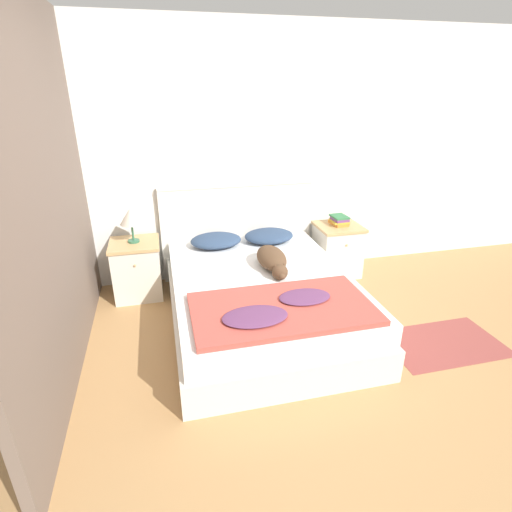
{
  "coord_description": "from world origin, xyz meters",
  "views": [
    {
      "loc": [
        -0.86,
        -1.94,
        1.96
      ],
      "look_at": [
        -0.09,
        1.23,
        0.56
      ],
      "focal_mm": 28.0,
      "sensor_mm": 36.0,
      "label": 1
    }
  ],
  "objects_px": {
    "pillow_right": "(269,236)",
    "book_stack": "(339,220)",
    "pillow_left": "(216,240)",
    "nightstand_right": "(337,249)",
    "table_lamp": "(131,217)",
    "dog": "(272,259)",
    "bed": "(261,300)",
    "nightstand_left": "(137,269)"
  },
  "relations": [
    {
      "from": "pillow_right",
      "to": "book_stack",
      "type": "distance_m",
      "value": 0.81
    },
    {
      "from": "pillow_right",
      "to": "pillow_left",
      "type": "bearing_deg",
      "value": 180.0
    },
    {
      "from": "nightstand_right",
      "to": "table_lamp",
      "type": "bearing_deg",
      "value": 179.65
    },
    {
      "from": "dog",
      "to": "pillow_right",
      "type": "bearing_deg",
      "value": 77.2
    },
    {
      "from": "pillow_left",
      "to": "pillow_right",
      "type": "distance_m",
      "value": 0.55
    },
    {
      "from": "bed",
      "to": "book_stack",
      "type": "xyz_separation_m",
      "value": [
        1.08,
        0.81,
        0.39
      ]
    },
    {
      "from": "nightstand_left",
      "to": "nightstand_right",
      "type": "distance_m",
      "value": 2.14
    },
    {
      "from": "pillow_left",
      "to": "pillow_right",
      "type": "xyz_separation_m",
      "value": [
        0.55,
        0.0,
        0.0
      ]
    },
    {
      "from": "pillow_left",
      "to": "book_stack",
      "type": "bearing_deg",
      "value": 1.99
    },
    {
      "from": "nightstand_left",
      "to": "nightstand_right",
      "type": "xyz_separation_m",
      "value": [
        2.14,
        0.0,
        0.0
      ]
    },
    {
      "from": "table_lamp",
      "to": "dog",
      "type": "bearing_deg",
      "value": -29.02
    },
    {
      "from": "pillow_left",
      "to": "pillow_right",
      "type": "bearing_deg",
      "value": 0.0
    },
    {
      "from": "pillow_left",
      "to": "dog",
      "type": "xyz_separation_m",
      "value": [
        0.41,
        -0.63,
        0.02
      ]
    },
    {
      "from": "dog",
      "to": "nightstand_right",
      "type": "bearing_deg",
      "value": 34.96
    },
    {
      "from": "nightstand_right",
      "to": "book_stack",
      "type": "xyz_separation_m",
      "value": [
        0.01,
        0.02,
        0.33
      ]
    },
    {
      "from": "pillow_right",
      "to": "dog",
      "type": "distance_m",
      "value": 0.65
    },
    {
      "from": "dog",
      "to": "book_stack",
      "type": "relative_size",
      "value": 2.91
    },
    {
      "from": "book_stack",
      "to": "pillow_right",
      "type": "bearing_deg",
      "value": -176.64
    },
    {
      "from": "bed",
      "to": "pillow_left",
      "type": "xyz_separation_m",
      "value": [
        -0.28,
        0.77,
        0.3
      ]
    },
    {
      "from": "pillow_right",
      "to": "dog",
      "type": "relative_size",
      "value": 0.78
    },
    {
      "from": "dog",
      "to": "table_lamp",
      "type": "bearing_deg",
      "value": 150.98
    },
    {
      "from": "pillow_right",
      "to": "book_stack",
      "type": "relative_size",
      "value": 2.27
    },
    {
      "from": "pillow_right",
      "to": "book_stack",
      "type": "bearing_deg",
      "value": 3.36
    },
    {
      "from": "nightstand_left",
      "to": "bed",
      "type": "bearing_deg",
      "value": -36.5
    },
    {
      "from": "bed",
      "to": "nightstand_left",
      "type": "height_order",
      "value": "nightstand_left"
    },
    {
      "from": "book_stack",
      "to": "table_lamp",
      "type": "xyz_separation_m",
      "value": [
        -2.14,
        -0.01,
        0.2
      ]
    },
    {
      "from": "bed",
      "to": "pillow_left",
      "type": "bearing_deg",
      "value": 109.84
    },
    {
      "from": "book_stack",
      "to": "table_lamp",
      "type": "distance_m",
      "value": 2.15
    },
    {
      "from": "nightstand_left",
      "to": "table_lamp",
      "type": "distance_m",
      "value": 0.53
    },
    {
      "from": "pillow_right",
      "to": "nightstand_left",
      "type": "bearing_deg",
      "value": 178.98
    },
    {
      "from": "book_stack",
      "to": "nightstand_left",
      "type": "bearing_deg",
      "value": -179.39
    },
    {
      "from": "nightstand_right",
      "to": "dog",
      "type": "xyz_separation_m",
      "value": [
        -0.94,
        -0.65,
        0.26
      ]
    },
    {
      "from": "pillow_right",
      "to": "nightstand_right",
      "type": "bearing_deg",
      "value": 1.74
    },
    {
      "from": "pillow_right",
      "to": "table_lamp",
      "type": "relative_size",
      "value": 1.5
    },
    {
      "from": "dog",
      "to": "table_lamp",
      "type": "distance_m",
      "value": 1.4
    },
    {
      "from": "pillow_left",
      "to": "pillow_right",
      "type": "height_order",
      "value": "same"
    },
    {
      "from": "pillow_left",
      "to": "book_stack",
      "type": "height_order",
      "value": "book_stack"
    },
    {
      "from": "dog",
      "to": "table_lamp",
      "type": "relative_size",
      "value": 1.93
    },
    {
      "from": "nightstand_left",
      "to": "dog",
      "type": "xyz_separation_m",
      "value": [
        1.2,
        -0.65,
        0.26
      ]
    },
    {
      "from": "bed",
      "to": "pillow_right",
      "type": "height_order",
      "value": "pillow_right"
    },
    {
      "from": "nightstand_right",
      "to": "pillow_left",
      "type": "bearing_deg",
      "value": -178.98
    },
    {
      "from": "nightstand_left",
      "to": "pillow_right",
      "type": "xyz_separation_m",
      "value": [
        1.35,
        -0.02,
        0.24
      ]
    }
  ]
}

